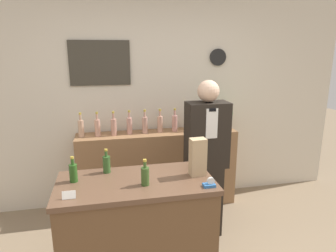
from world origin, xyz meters
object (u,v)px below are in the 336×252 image
at_px(shopkeeper, 206,161).
at_px(potted_plant, 222,114).
at_px(paper_bag, 198,157).
at_px(tape_dispenser, 210,184).

distance_m(shopkeeper, potted_plant, 0.85).
distance_m(shopkeeper, paper_bag, 0.76).
height_order(shopkeeper, tape_dispenser, shopkeeper).
xyz_separation_m(potted_plant, paper_bag, (-0.72, -1.29, -0.05)).
bearing_deg(tape_dispenser, shopkeeper, 72.20).
bearing_deg(potted_plant, tape_dispenser, -114.82).
relative_size(paper_bag, tape_dispenser, 3.40).
bearing_deg(shopkeeper, tape_dispenser, -107.80).
relative_size(shopkeeper, potted_plant, 4.65).
height_order(shopkeeper, potted_plant, shopkeeper).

